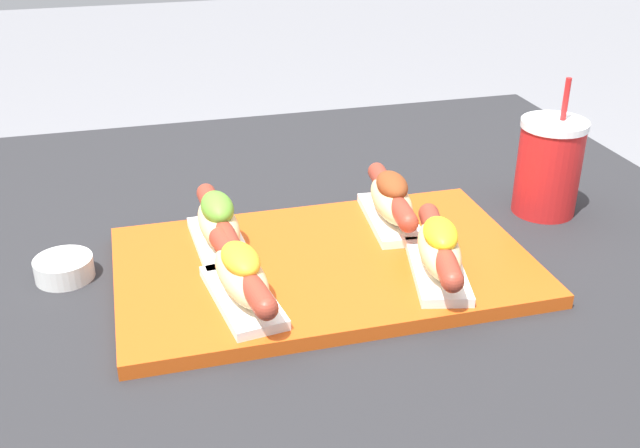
% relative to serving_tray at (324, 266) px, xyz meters
% --- Properties ---
extents(patio_table, '(1.31, 1.00, 0.75)m').
position_rel_serving_tray_xyz_m(patio_table, '(-0.05, 0.12, -0.39)').
color(patio_table, '#232326').
rests_on(patio_table, ground_plane).
extents(serving_tray, '(0.51, 0.31, 0.02)m').
position_rel_serving_tray_xyz_m(serving_tray, '(0.00, 0.00, 0.00)').
color(serving_tray, '#CC4C14').
rests_on(serving_tray, patio_table).
extents(hot_dog_0, '(0.08, 0.19, 0.07)m').
position_rel_serving_tray_xyz_m(hot_dog_0, '(-0.12, -0.07, 0.04)').
color(hot_dog_0, white).
rests_on(hot_dog_0, serving_tray).
extents(hot_dog_1, '(0.09, 0.19, 0.07)m').
position_rel_serving_tray_xyz_m(hot_dog_1, '(0.12, -0.07, 0.04)').
color(hot_dog_1, white).
rests_on(hot_dog_1, serving_tray).
extents(hot_dog_2, '(0.07, 0.19, 0.07)m').
position_rel_serving_tray_xyz_m(hot_dog_2, '(-0.12, 0.06, 0.04)').
color(hot_dog_2, white).
rests_on(hot_dog_2, serving_tray).
extents(hot_dog_3, '(0.07, 0.19, 0.07)m').
position_rel_serving_tray_xyz_m(hot_dog_3, '(0.12, 0.08, 0.04)').
color(hot_dog_3, white).
rests_on(hot_dog_3, serving_tray).
extents(sauce_bowl, '(0.07, 0.07, 0.03)m').
position_rel_serving_tray_xyz_m(sauce_bowl, '(-0.32, 0.07, 0.01)').
color(sauce_bowl, silver).
rests_on(sauce_bowl, patio_table).
extents(drink_cup, '(0.09, 0.09, 0.20)m').
position_rel_serving_tray_xyz_m(drink_cup, '(0.36, 0.09, 0.06)').
color(drink_cup, red).
rests_on(drink_cup, patio_table).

